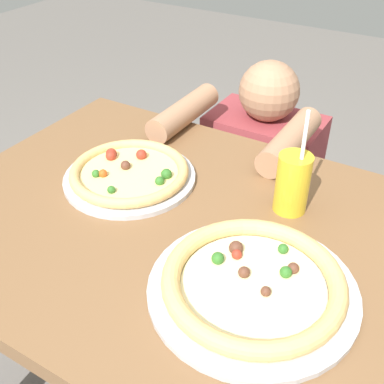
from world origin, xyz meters
TOP-DOWN VIEW (x-y plane):
  - dining_table at (0.00, 0.00)m, footprint 1.10×0.79m
  - pizza_near at (0.20, -0.10)m, footprint 0.37×0.37m
  - pizza_far at (-0.19, 0.07)m, footprint 0.31×0.31m
  - drink_cup_colored at (0.17, 0.16)m, footprint 0.07×0.07m
  - diner_seated at (-0.07, 0.60)m, footprint 0.39×0.51m

SIDE VIEW (x-z plane):
  - diner_seated at x=-0.07m, z-range -0.03..0.86m
  - dining_table at x=0.00m, z-range 0.25..1.00m
  - pizza_far at x=-0.19m, z-range 0.75..0.79m
  - pizza_near at x=0.20m, z-range 0.75..0.79m
  - drink_cup_colored at x=0.17m, z-range 0.70..0.93m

